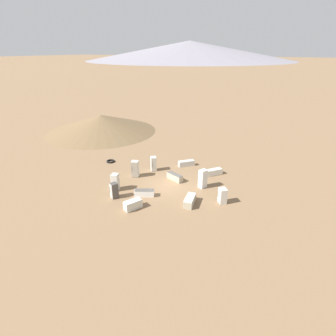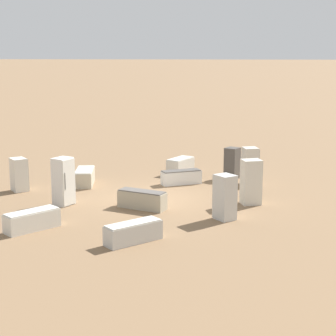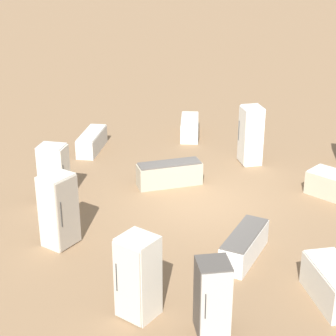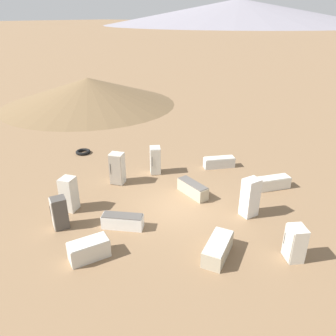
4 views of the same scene
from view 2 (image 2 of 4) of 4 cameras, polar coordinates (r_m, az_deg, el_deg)
ground_plane at (r=22.97m, az=-1.97°, el=-3.14°), size 1000.00×1000.00×0.00m
discarded_fridge_0 at (r=21.49m, az=-2.65°, el=-3.22°), size 1.19×1.97×0.70m
discarded_fridge_1 at (r=26.73m, az=6.56°, el=0.51°), size 0.84×0.81×1.47m
discarded_fridge_2 at (r=25.52m, az=8.35°, el=0.19°), size 0.82×0.82×1.69m
discarded_fridge_3 at (r=20.07m, az=5.78°, el=-2.97°), size 0.92×0.91×1.63m
discarded_fridge_4 at (r=19.47m, az=-13.64°, el=-5.18°), size 1.84×1.67×0.66m
discarded_fridge_5 at (r=27.65m, az=1.27°, el=0.22°), size 1.68×1.31×0.78m
discarded_fridge_6 at (r=17.75m, az=-3.55°, el=-6.54°), size 1.74×1.75×0.65m
discarded_fridge_7 at (r=22.22m, az=8.42°, el=-1.41°), size 0.85×0.89×1.77m
discarded_fridge_8 at (r=25.61m, az=-8.46°, el=-0.90°), size 1.95×1.06×0.71m
discarded_fridge_9 at (r=25.46m, az=1.35°, el=-0.93°), size 1.32×1.87×0.64m
discarded_fridge_10 at (r=22.22m, az=-10.58°, el=-1.35°), size 0.89×0.85×1.87m
discarded_fridge_11 at (r=24.94m, az=-14.88°, el=-0.65°), size 0.94×0.93×1.43m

